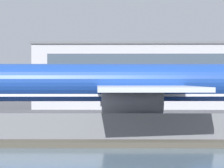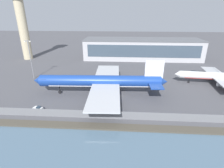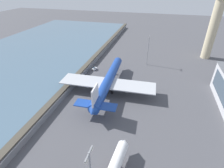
# 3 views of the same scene
# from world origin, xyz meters

# --- Properties ---
(ground_plane) EXTENTS (500.00, 500.00, 0.00)m
(ground_plane) POSITION_xyz_m (0.00, 0.00, 0.00)
(ground_plane) COLOR #4C4C51
(shoreline_seawall) EXTENTS (320.00, 3.00, 0.50)m
(shoreline_seawall) POSITION_xyz_m (0.00, -20.50, 0.25)
(shoreline_seawall) COLOR #474238
(shoreline_seawall) RESTS_ON ground
(perimeter_fence) EXTENTS (280.00, 0.10, 2.72)m
(perimeter_fence) POSITION_xyz_m (0.00, -16.00, 1.36)
(perimeter_fence) COLOR slate
(perimeter_fence) RESTS_ON ground
(cargo_jet_blue) EXTENTS (53.06, 45.92, 14.19)m
(cargo_jet_blue) POSITION_xyz_m (-7.27, 1.68, 5.41)
(cargo_jet_blue) COLOR #193D93
(cargo_jet_blue) RESTS_ON ground
(terminal_building) EXTENTS (80.38, 21.22, 13.70)m
(terminal_building) POSITION_xyz_m (13.78, 62.09, 6.86)
(terminal_building) COLOR #B2B2B7
(terminal_building) RESTS_ON ground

